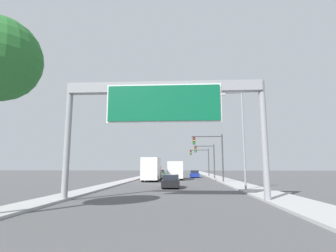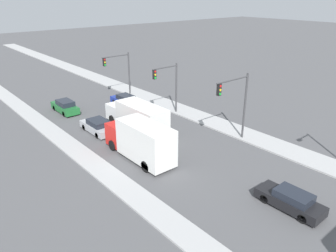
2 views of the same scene
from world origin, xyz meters
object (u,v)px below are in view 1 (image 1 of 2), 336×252
at_px(car_mid_right, 194,174).
at_px(traffic_light_far_intersection, 202,158).
at_px(car_mid_center, 157,175).
at_px(sign_gantry, 164,104).
at_px(street_lamp_right, 241,132).
at_px(traffic_light_mid_block, 208,156).
at_px(car_far_right, 171,181).
at_px(truck_box_primary, 152,169).
at_px(truck_box_secondary, 176,170).
at_px(car_near_center, 161,174).
at_px(traffic_light_near_intersection, 213,150).

relative_size(car_mid_right, traffic_light_far_intersection, 0.74).
relative_size(car_mid_center, car_mid_right, 1.02).
distance_m(sign_gantry, car_mid_right, 36.96).
bearing_deg(street_lamp_right, traffic_light_mid_block, 92.50).
bearing_deg(street_lamp_right, car_far_right, 153.61).
distance_m(sign_gantry, car_far_right, 12.19).
relative_size(car_mid_center, truck_box_primary, 0.59).
bearing_deg(sign_gantry, car_mid_center, 96.48).
bearing_deg(truck_box_secondary, sign_gantry, -90.00).
bearing_deg(sign_gantry, car_mid_right, 84.50).
xyz_separation_m(car_mid_right, street_lamp_right, (3.11, -28.84, 4.68)).
xyz_separation_m(car_near_center, street_lamp_right, (10.11, -31.42, 4.65)).
bearing_deg(car_mid_right, traffic_light_far_intersection, 63.04).
relative_size(sign_gantry, car_mid_center, 2.93).
bearing_deg(car_far_right, car_mid_right, 82.20).
bearing_deg(traffic_light_far_intersection, traffic_light_near_intersection, -89.92).
bearing_deg(car_far_right, traffic_light_near_intersection, 59.71).
distance_m(truck_box_secondary, traffic_light_near_intersection, 10.50).
bearing_deg(car_mid_center, sign_gantry, -83.52).
height_order(truck_box_secondary, street_lamp_right, street_lamp_right).
bearing_deg(car_mid_right, sign_gantry, -95.50).
bearing_deg(car_near_center, truck_box_secondary, -71.31).
xyz_separation_m(sign_gantry, car_mid_right, (3.50, 36.37, -5.60)).
xyz_separation_m(car_mid_right, car_far_right, (-3.50, -25.56, -0.03)).
distance_m(car_near_center, truck_box_secondary, 10.95).
relative_size(car_mid_center, truck_box_secondary, 0.53).
bearing_deg(truck_box_primary, traffic_light_mid_block, 37.31).
bearing_deg(sign_gantry, car_near_center, 95.13).
height_order(car_mid_center, truck_box_secondary, truck_box_secondary).
bearing_deg(car_mid_center, street_lamp_right, -66.55).
relative_size(truck_box_secondary, traffic_light_mid_block, 1.40).
bearing_deg(truck_box_primary, car_far_right, -74.18).
bearing_deg(traffic_light_mid_block, truck_box_secondary, -165.05).
bearing_deg(truck_box_secondary, traffic_light_far_intersection, 64.83).
bearing_deg(truck_box_primary, truck_box_secondary, 57.30).
bearing_deg(street_lamp_right, car_mid_center, 113.45).
distance_m(car_near_center, truck_box_primary, 15.83).
relative_size(car_mid_center, traffic_light_near_intersection, 0.68).
distance_m(car_mid_center, car_near_center, 8.12).
relative_size(traffic_light_near_intersection, traffic_light_far_intersection, 1.11).
xyz_separation_m(car_near_center, traffic_light_mid_block, (9.12, -8.84, 3.34)).
xyz_separation_m(car_mid_right, car_near_center, (-7.00, 2.59, 0.03)).
relative_size(sign_gantry, truck_box_primary, 1.71).
relative_size(truck_box_primary, traffic_light_far_intersection, 1.29).
distance_m(car_mid_right, truck_box_primary, 14.99).
bearing_deg(truck_box_primary, car_near_center, 90.00).
bearing_deg(traffic_light_near_intersection, traffic_light_mid_block, 88.91).
relative_size(car_far_right, traffic_light_far_intersection, 0.76).
height_order(truck_box_secondary, traffic_light_near_intersection, traffic_light_near_intersection).
xyz_separation_m(car_mid_center, car_mid_right, (7.00, 5.53, 0.01)).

